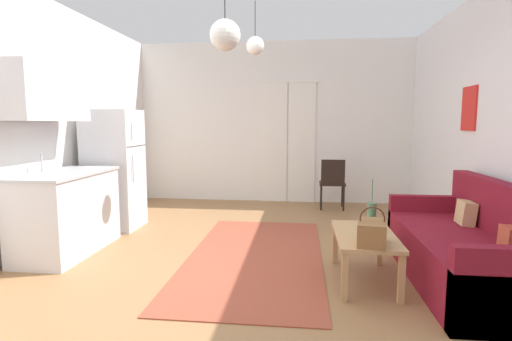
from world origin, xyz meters
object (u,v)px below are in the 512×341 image
at_px(handbag, 372,232).
at_px(accent_chair, 332,181).
at_px(pendant_lamp_near, 225,35).
at_px(couch, 470,252).
at_px(pendant_lamp_far, 255,46).
at_px(bamboo_vase, 371,216).
at_px(refrigerator, 114,170).
at_px(coffee_table, 365,240).

relative_size(handbag, accent_chair, 0.43).
distance_m(handbag, pendant_lamp_near, 1.93).
relative_size(couch, handbag, 5.48).
bearing_deg(couch, handbag, -158.69).
bearing_deg(pendant_lamp_far, pendant_lamp_near, -90.23).
xyz_separation_m(bamboo_vase, pendant_lamp_near, (-1.22, -0.68, 1.50)).
distance_m(couch, accent_chair, 3.12).
bearing_deg(refrigerator, pendant_lamp_near, -46.83).
bearing_deg(accent_chair, handbag, 93.05).
xyz_separation_m(couch, handbag, (-0.91, -0.36, 0.25)).
xyz_separation_m(coffee_table, refrigerator, (-3.08, 1.51, 0.42)).
bearing_deg(accent_chair, coffee_table, 93.11).
relative_size(accent_chair, pendant_lamp_far, 1.34).
bearing_deg(accent_chair, bamboo_vase, 94.64).
distance_m(refrigerator, pendant_lamp_near, 3.10).
distance_m(couch, pendant_lamp_far, 3.17).
relative_size(bamboo_vase, accent_chair, 0.57).
xyz_separation_m(coffee_table, bamboo_vase, (0.07, 0.13, 0.19)).
relative_size(couch, coffee_table, 2.04).
bearing_deg(accent_chair, pendant_lamp_near, 74.93).
height_order(bamboo_vase, refrigerator, refrigerator).
height_order(couch, pendant_lamp_far, pendant_lamp_far).
xyz_separation_m(handbag, refrigerator, (-3.09, 1.82, 0.26)).
relative_size(pendant_lamp_near, pendant_lamp_far, 1.45).
xyz_separation_m(coffee_table, accent_chair, (-0.06, 3.00, 0.09)).
distance_m(couch, handbag, 1.01).
relative_size(bamboo_vase, refrigerator, 0.30).
bearing_deg(couch, pendant_lamp_near, -163.97).
distance_m(bamboo_vase, refrigerator, 3.45).
bearing_deg(accent_chair, couch, 110.21).
bearing_deg(handbag, bamboo_vase, 80.77).
height_order(coffee_table, handbag, handbag).
distance_m(coffee_table, pendant_lamp_far, 2.62).
xyz_separation_m(couch, accent_chair, (-0.97, 2.96, 0.18)).
height_order(couch, pendant_lamp_near, pendant_lamp_near).
bearing_deg(coffee_table, refrigerator, 153.88).
bearing_deg(refrigerator, accent_chair, 26.19).
xyz_separation_m(pendant_lamp_near, pendant_lamp_far, (0.01, 1.86, 0.27)).
bearing_deg(pendant_lamp_near, handbag, 11.63).
relative_size(bamboo_vase, handbag, 1.34).
bearing_deg(handbag, coffee_table, 90.48).
bearing_deg(pendant_lamp_near, bamboo_vase, 29.02).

